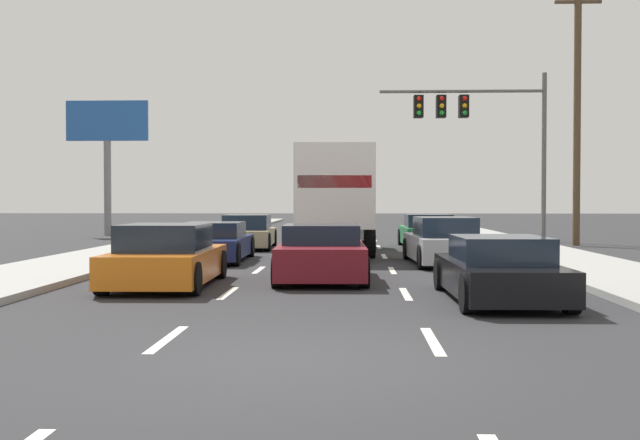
% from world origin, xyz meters
% --- Properties ---
extents(ground_plane, '(140.00, 140.00, 0.00)m').
position_xyz_m(ground_plane, '(0.00, 25.00, 0.00)').
color(ground_plane, '#2B2B2D').
extents(sidewalk_right, '(3.02, 80.00, 0.14)m').
position_xyz_m(sidewalk_right, '(6.76, 20.00, 0.07)').
color(sidewalk_right, '#9E9E99').
rests_on(sidewalk_right, ground_plane).
extents(sidewalk_left, '(3.02, 80.00, 0.14)m').
position_xyz_m(sidewalk_left, '(-6.76, 20.00, 0.07)').
color(sidewalk_left, '#9E9E99').
rests_on(sidewalk_left, ground_plane).
extents(lane_markings, '(3.54, 52.00, 0.01)m').
position_xyz_m(lane_markings, '(0.00, 21.32, 0.00)').
color(lane_markings, silver).
rests_on(lane_markings, ground_plane).
extents(car_tan, '(2.02, 4.43, 1.25)m').
position_xyz_m(car_tan, '(-3.15, 20.15, 0.58)').
color(car_tan, tan).
rests_on(car_tan, ground_plane).
extents(car_navy, '(2.00, 4.55, 1.14)m').
position_xyz_m(car_navy, '(-3.35, 14.17, 0.53)').
color(car_navy, '#141E4C').
rests_on(car_navy, ground_plane).
extents(car_orange, '(2.01, 4.42, 1.30)m').
position_xyz_m(car_orange, '(-3.16, 7.45, 0.59)').
color(car_orange, orange).
rests_on(car_orange, ground_plane).
extents(box_truck, '(2.73, 8.55, 3.42)m').
position_xyz_m(box_truck, '(0.06, 17.73, 2.00)').
color(box_truck, white).
rests_on(box_truck, ground_plane).
extents(car_maroon, '(2.08, 4.23, 1.24)m').
position_xyz_m(car_maroon, '(0.00, 8.84, 0.57)').
color(car_maroon, maroon).
rests_on(car_maroon, ground_plane).
extents(car_green, '(2.02, 4.28, 1.25)m').
position_xyz_m(car_green, '(3.52, 21.04, 0.57)').
color(car_green, '#196B38').
rests_on(car_green, ground_plane).
extents(car_silver, '(1.98, 4.59, 1.32)m').
position_xyz_m(car_silver, '(3.21, 13.27, 0.60)').
color(car_silver, '#B7BABF').
rests_on(car_silver, ground_plane).
extents(car_black, '(1.90, 4.43, 1.15)m').
position_xyz_m(car_black, '(3.28, 5.38, 0.53)').
color(car_black, black).
rests_on(car_black, ground_plane).
extents(traffic_signal_mast, '(7.12, 0.69, 7.21)m').
position_xyz_m(traffic_signal_mast, '(5.72, 25.40, 5.32)').
color(traffic_signal_mast, '#595B56').
rests_on(traffic_signal_mast, ground_plane).
extents(utility_pole_mid, '(1.80, 0.28, 10.09)m').
position_xyz_m(utility_pole_mid, '(9.46, 22.53, 5.19)').
color(utility_pole_mid, brown).
rests_on(utility_pole_mid, ground_plane).
extents(roadside_billboard, '(4.12, 0.36, 6.75)m').
position_xyz_m(roadside_billboard, '(-11.58, 30.43, 4.84)').
color(roadside_billboard, slate).
rests_on(roadside_billboard, ground_plane).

